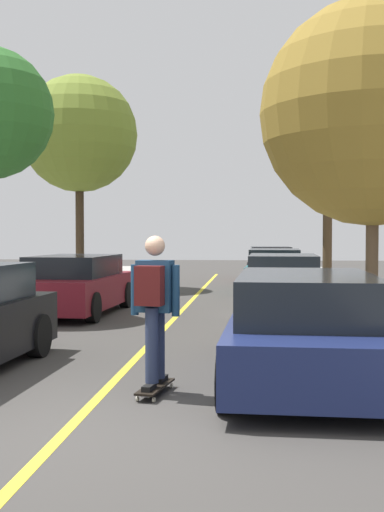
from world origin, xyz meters
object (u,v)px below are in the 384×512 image
parked_car_left_near (75,285)px  street_tree_right_nearest (373,113)px  skateboarder (154,301)px  street_tree_left_near (79,134)px  parked_car_right_nearest (306,327)px  parked_car_right_near (283,285)px  street_tree_right_near (328,132)px  parked_car_right_far (275,271)px  parked_car_right_farthest (271,264)px  skateboard (155,387)px

parked_car_left_near → street_tree_right_nearest: 7.51m
skateboarder → street_tree_left_near: bearing=108.6°
parked_car_right_nearest → parked_car_right_near: parked_car_right_near is taller
street_tree_right_nearest → street_tree_right_near: (-0.00, 8.09, 0.91)m
parked_car_left_near → street_tree_right_near: bearing=46.7°
street_tree_right_nearest → skateboarder: size_ratio=3.73×
parked_car_right_far → parked_car_right_farthest: parked_car_right_far is taller
parked_car_right_near → street_tree_right_near: 8.18m
parked_car_right_far → skateboard: bearing=-97.5°
street_tree_right_nearest → parked_car_right_far: bearing=103.1°
parked_car_right_near → skateboarder: bearing=-103.2°
parked_car_right_near → parked_car_right_far: (-0.00, 5.91, -0.00)m
street_tree_right_near → parked_car_left_near: bearing=-133.3°
parked_car_left_near → parked_car_right_nearest: (4.77, -6.37, 0.00)m
street_tree_right_near → street_tree_left_near: bearing=-178.5°
parked_car_left_near → parked_car_right_farthest: (4.77, 11.78, -0.02)m
parked_car_right_near → parked_car_right_farthest: bearing=90.0°
parked_car_left_near → parked_car_right_farthest: parked_car_left_near is taller
street_tree_right_nearest → parked_car_left_near: bearing=169.5°
street_tree_right_near → skateboard: (-3.49, -14.16, -5.08)m
parked_car_left_near → parked_car_right_far: 7.80m
parked_car_right_farthest → street_tree_right_near: street_tree_right_near is taller
parked_car_right_nearest → parked_car_left_near: bearing=126.8°
parked_car_right_far → street_tree_left_near: bearing=175.6°
parked_car_left_near → skateboarder: 7.90m
parked_car_right_farthest → skateboarder: skateboarder is taller
street_tree_left_near → skateboard: size_ratio=8.09×
parked_car_right_near → street_tree_right_near: size_ratio=0.61×
parked_car_right_nearest → parked_car_right_near: size_ratio=1.11×
parked_car_right_near → street_tree_right_nearest: bearing=-40.6°
street_tree_right_nearest → skateboard: size_ratio=7.40×
parked_car_left_near → parked_car_right_near: bearing=3.3°
parked_car_right_far → skateboarder: 13.60m
parked_car_right_far → street_tree_left_near: (-6.48, 0.50, 4.51)m
parked_car_left_near → skateboard: size_ratio=5.01×
street_tree_right_near → skateboard: 15.44m
street_tree_right_nearest → skateboarder: bearing=-119.8°
street_tree_left_near → parked_car_right_far: bearing=-4.4°
parked_car_right_nearest → parked_car_right_far: parked_car_right_far is taller
skateboard → parked_car_right_near: bearing=76.8°
parked_car_right_farthest → parked_car_right_near: bearing=-90.0°
street_tree_left_near → skateboarder: size_ratio=4.08×
parked_car_right_farthest → street_tree_right_near: (1.72, -4.89, 4.52)m
parked_car_right_nearest → street_tree_right_nearest: street_tree_right_nearest is taller
street_tree_right_near → parked_car_right_nearest: bearing=-97.4°
parked_car_right_far → street_tree_right_nearest: size_ratio=0.70×
parked_car_right_farthest → parked_car_right_far: bearing=-90.0°
parked_car_right_near → street_tree_right_near: bearing=75.5°
parked_car_right_farthest → skateboarder: size_ratio=2.41×
parked_car_left_near → street_tree_right_near: (6.48, 6.89, 4.50)m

